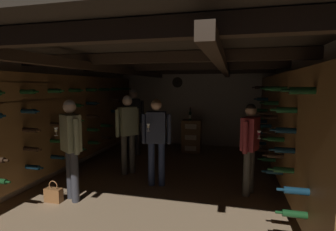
{
  "coord_description": "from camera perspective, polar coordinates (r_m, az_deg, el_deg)",
  "views": [
    {
      "loc": [
        1.2,
        -4.7,
        1.84
      ],
      "look_at": [
        0.03,
        -0.04,
        1.28
      ],
      "focal_mm": 27.5,
      "sensor_mm": 36.0,
      "label": 1
    }
  ],
  "objects": [
    {
      "name": "person_guest_mid_right",
      "position": [
        4.52,
        17.7,
        -5.42
      ],
      "size": [
        0.33,
        0.51,
        1.54
      ],
      "color": "#4C473D",
      "rests_on": "ground_plane"
    },
    {
      "name": "person_host_center",
      "position": [
        4.69,
        -2.6,
        -4.13
      ],
      "size": [
        0.53,
        0.37,
        1.61
      ],
      "color": "#232D4C",
      "rests_on": "ground_plane"
    },
    {
      "name": "person_guest_near_left",
      "position": [
        4.36,
        -20.72,
        -5.2
      ],
      "size": [
        0.46,
        0.37,
        1.63
      ],
      "color": "#2D2D33",
      "rests_on": "ground_plane"
    },
    {
      "name": "ground_plane",
      "position": [
        5.19,
        -0.19,
        -14.17
      ],
      "size": [
        8.4,
        8.4,
        0.0
      ],
      "primitive_type": "plane",
      "color": "#8C7051"
    },
    {
      "name": "display_bottle",
      "position": [
        7.06,
        4.93,
        0.04
      ],
      "size": [
        0.08,
        0.08,
        0.35
      ],
      "color": "#143819",
      "rests_on": "wine_crate_stack"
    },
    {
      "name": "person_guest_far_left",
      "position": [
        6.8,
        -7.64,
        0.05
      ],
      "size": [
        0.49,
        0.42,
        1.75
      ],
      "color": "#2D2D33",
      "rests_on": "ground_plane"
    },
    {
      "name": "wine_crate_stack",
      "position": [
        7.15,
        5.24,
        -4.63
      ],
      "size": [
        0.52,
        0.35,
        0.9
      ],
      "color": "brown",
      "rests_on": "ground_plane"
    },
    {
      "name": "person_guest_mid_left",
      "position": [
        5.39,
        -8.93,
        -2.52
      ],
      "size": [
        0.39,
        0.46,
        1.64
      ],
      "color": "#4C473D",
      "rests_on": "ground_plane"
    },
    {
      "name": "room_shell",
      "position": [
        5.13,
        0.56,
        1.82
      ],
      "size": [
        4.72,
        6.52,
        2.41
      ],
      "color": "beige",
      "rests_on": "ground_plane"
    },
    {
      "name": "handbag",
      "position": [
        4.65,
        -24.01,
        -15.72
      ],
      "size": [
        0.28,
        0.12,
        0.35
      ],
      "color": "brown",
      "rests_on": "ground_plane"
    }
  ]
}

